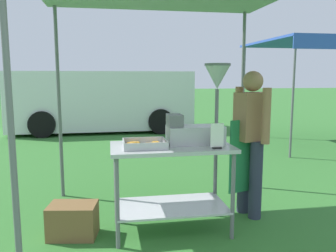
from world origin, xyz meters
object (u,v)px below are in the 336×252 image
Objects in this scene: donut_fryer at (201,115)px; supply_crate at (73,220)px; donut_tray at (144,145)px; van_white at (103,100)px; menu_sign at (217,138)px; neighbour_tent at (330,45)px; vendor at (251,136)px; donut_cart at (171,169)px.

supply_crate is at bearing -179.22° from donut_fryer.
van_white is (-0.49, 6.87, -0.03)m from donut_tray.
menu_sign is 5.83m from neighbour_tent.
van_white is 6.04m from neighbour_tent.
neighbour_tent is at bearing 43.65° from donut_fryer.
donut_fryer is 0.16× the size of van_white.
vendor reaches higher than menu_sign.
donut_cart is 0.37× the size of neighbour_tent.
donut_fryer is at bearing 9.17° from donut_cart.
donut_cart is at bearing -1.90° from supply_crate.
donut_cart is at bearing -170.83° from donut_fryer.
neighbour_tent is at bearing 40.53° from donut_tray.
donut_tray is 0.25× the size of vendor.
neighbour_tent is (3.94, 4.11, 1.28)m from menu_sign.
donut_fryer is 0.50× the size of vendor.
menu_sign is 0.71m from vendor.
menu_sign is 7.14m from van_white.
donut_tray is 0.13× the size of neighbour_tent.
donut_tray is at bearing -139.47° from neighbour_tent.
donut_tray is 1.72× the size of menu_sign.
menu_sign is (0.39, -0.22, 0.34)m from donut_cart.
neighbour_tent reaches higher than donut_fryer.
neighbour_tent reaches higher than donut_tray.
donut_tray reaches higher than donut_cart.
vendor is at bearing 6.41° from supply_crate.
neighbour_tent reaches higher than menu_sign.
donut_tray is 6.88m from van_white.
donut_tray is at bearing -6.57° from supply_crate.
supply_crate is at bearing 173.43° from donut_tray.
supply_crate is (-1.36, 0.25, -0.82)m from menu_sign.
donut_cart is 1.49× the size of donut_fryer.
supply_crate is 6.83m from van_white.
supply_crate is at bearing 169.39° from menu_sign.
van_white reaches higher than donut_fryer.
van_white is (-1.69, 6.57, -0.03)m from vendor.
menu_sign is at bearing -72.59° from donut_fryer.
supply_crate is (-1.89, -0.21, -0.74)m from vendor.
donut_fryer is 3.33× the size of menu_sign.
donut_fryer is at bearing 0.78° from supply_crate.
supply_crate is 6.88m from neighbour_tent.
donut_cart is 2.89× the size of donut_tray.
donut_fryer is 1.61× the size of supply_crate.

